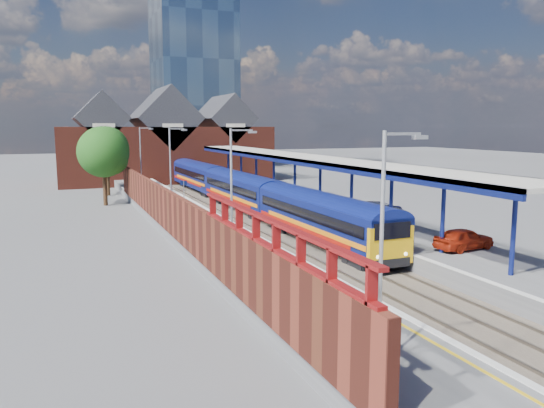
{
  "coord_description": "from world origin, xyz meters",
  "views": [
    {
      "loc": [
        -15.03,
        -20.57,
        8.12
      ],
      "look_at": [
        -0.89,
        14.06,
        2.6
      ],
      "focal_mm": 35.0,
      "sensor_mm": 36.0,
      "label": 1
    }
  ],
  "objects_px": {
    "parked_car_red": "(464,239)",
    "parked_car_dark": "(364,212)",
    "platform_sign": "(184,190)",
    "parked_car_silver": "(378,212)",
    "train": "(218,181)",
    "parked_car_blue": "(379,209)",
    "lamp_post_b": "(234,186)",
    "lamp_post_a": "(386,236)",
    "lamp_post_c": "(172,165)",
    "lamp_post_d": "(142,155)"
  },
  "relations": [
    {
      "from": "parked_car_red",
      "to": "parked_car_dark",
      "type": "relative_size",
      "value": 0.81
    },
    {
      "from": "platform_sign",
      "to": "parked_car_silver",
      "type": "xyz_separation_m",
      "value": [
        12.27,
        -11.17,
        -0.97
      ]
    },
    {
      "from": "train",
      "to": "parked_car_silver",
      "type": "relative_size",
      "value": 15.02
    },
    {
      "from": "parked_car_blue",
      "to": "lamp_post_b",
      "type": "bearing_deg",
      "value": 102.28
    },
    {
      "from": "parked_car_dark",
      "to": "parked_car_silver",
      "type": "bearing_deg",
      "value": -141.27
    },
    {
      "from": "parked_car_dark",
      "to": "lamp_post_a",
      "type": "bearing_deg",
      "value": 135.03
    },
    {
      "from": "lamp_post_b",
      "to": "lamp_post_c",
      "type": "distance_m",
      "value": 16.0
    },
    {
      "from": "lamp_post_c",
      "to": "parked_car_silver",
      "type": "xyz_separation_m",
      "value": [
        13.63,
        -9.17,
        -3.27
      ]
    },
    {
      "from": "lamp_post_b",
      "to": "lamp_post_a",
      "type": "bearing_deg",
      "value": -90.0
    },
    {
      "from": "platform_sign",
      "to": "parked_car_blue",
      "type": "xyz_separation_m",
      "value": [
        13.5,
        -9.45,
        -1.08
      ]
    },
    {
      "from": "lamp_post_b",
      "to": "parked_car_dark",
      "type": "distance_m",
      "value": 15.17
    },
    {
      "from": "lamp_post_c",
      "to": "parked_car_dark",
      "type": "bearing_deg",
      "value": -33.73
    },
    {
      "from": "train",
      "to": "parked_car_blue",
      "type": "bearing_deg",
      "value": -71.61
    },
    {
      "from": "lamp_post_c",
      "to": "lamp_post_b",
      "type": "bearing_deg",
      "value": -90.0
    },
    {
      "from": "lamp_post_a",
      "to": "parked_car_blue",
      "type": "bearing_deg",
      "value": 56.62
    },
    {
      "from": "lamp_post_d",
      "to": "lamp_post_a",
      "type": "bearing_deg",
      "value": -90.0
    },
    {
      "from": "lamp_post_c",
      "to": "parked_car_dark",
      "type": "distance_m",
      "value": 15.72
    },
    {
      "from": "lamp_post_b",
      "to": "platform_sign",
      "type": "bearing_deg",
      "value": 85.67
    },
    {
      "from": "lamp_post_a",
      "to": "lamp_post_d",
      "type": "height_order",
      "value": "same"
    },
    {
      "from": "parked_car_dark",
      "to": "parked_car_blue",
      "type": "relative_size",
      "value": 1.07
    },
    {
      "from": "parked_car_silver",
      "to": "lamp_post_c",
      "type": "bearing_deg",
      "value": 70.01
    },
    {
      "from": "lamp_post_a",
      "to": "lamp_post_b",
      "type": "distance_m",
      "value": 14.0
    },
    {
      "from": "parked_car_silver",
      "to": "train",
      "type": "bearing_deg",
      "value": 28.17
    },
    {
      "from": "lamp_post_b",
      "to": "parked_car_dark",
      "type": "height_order",
      "value": "lamp_post_b"
    },
    {
      "from": "train",
      "to": "parked_car_dark",
      "type": "distance_m",
      "value": 22.7
    },
    {
      "from": "train",
      "to": "lamp_post_b",
      "type": "height_order",
      "value": "lamp_post_b"
    },
    {
      "from": "lamp_post_a",
      "to": "parked_car_silver",
      "type": "distance_m",
      "value": 25.1
    },
    {
      "from": "lamp_post_c",
      "to": "parked_car_dark",
      "type": "relative_size",
      "value": 1.49
    },
    {
      "from": "platform_sign",
      "to": "parked_car_red",
      "type": "relative_size",
      "value": 0.65
    },
    {
      "from": "lamp_post_b",
      "to": "parked_car_red",
      "type": "bearing_deg",
      "value": -12.72
    },
    {
      "from": "train",
      "to": "parked_car_dark",
      "type": "bearing_deg",
      "value": -77.48
    },
    {
      "from": "parked_car_red",
      "to": "lamp_post_d",
      "type": "bearing_deg",
      "value": 13.45
    },
    {
      "from": "lamp_post_a",
      "to": "parked_car_red",
      "type": "height_order",
      "value": "lamp_post_a"
    },
    {
      "from": "train",
      "to": "lamp_post_b",
      "type": "bearing_deg",
      "value": -104.85
    },
    {
      "from": "lamp_post_d",
      "to": "parked_car_red",
      "type": "distance_m",
      "value": 37.43
    },
    {
      "from": "lamp_post_d",
      "to": "parked_car_red",
      "type": "xyz_separation_m",
      "value": [
        13.01,
        -34.94,
        -3.34
      ]
    },
    {
      "from": "train",
      "to": "lamp_post_d",
      "type": "height_order",
      "value": "lamp_post_d"
    },
    {
      "from": "lamp_post_b",
      "to": "lamp_post_c",
      "type": "xyz_separation_m",
      "value": [
        0.0,
        16.0,
        0.0
      ]
    },
    {
      "from": "parked_car_red",
      "to": "parked_car_silver",
      "type": "distance_m",
      "value": 9.78
    },
    {
      "from": "lamp_post_a",
      "to": "parked_car_blue",
      "type": "height_order",
      "value": "lamp_post_a"
    },
    {
      "from": "train",
      "to": "lamp_post_b",
      "type": "relative_size",
      "value": 9.42
    },
    {
      "from": "train",
      "to": "parked_car_red",
      "type": "distance_m",
      "value": 32.97
    },
    {
      "from": "platform_sign",
      "to": "parked_car_dark",
      "type": "bearing_deg",
      "value": -42.69
    },
    {
      "from": "lamp_post_c",
      "to": "parked_car_dark",
      "type": "height_order",
      "value": "lamp_post_c"
    },
    {
      "from": "lamp_post_b",
      "to": "lamp_post_d",
      "type": "xyz_separation_m",
      "value": [
        0.0,
        32.0,
        0.0
      ]
    },
    {
      "from": "lamp_post_a",
      "to": "lamp_post_d",
      "type": "xyz_separation_m",
      "value": [
        0.0,
        46.0,
        0.0
      ]
    },
    {
      "from": "lamp_post_d",
      "to": "parked_car_dark",
      "type": "distance_m",
      "value": 27.86
    },
    {
      "from": "lamp_post_c",
      "to": "platform_sign",
      "type": "xyz_separation_m",
      "value": [
        1.36,
        2.0,
        -2.3
      ]
    },
    {
      "from": "train",
      "to": "lamp_post_d",
      "type": "xyz_separation_m",
      "value": [
        -7.86,
        2.37,
        2.87
      ]
    },
    {
      "from": "parked_car_silver",
      "to": "parked_car_blue",
      "type": "distance_m",
      "value": 2.13
    }
  ]
}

